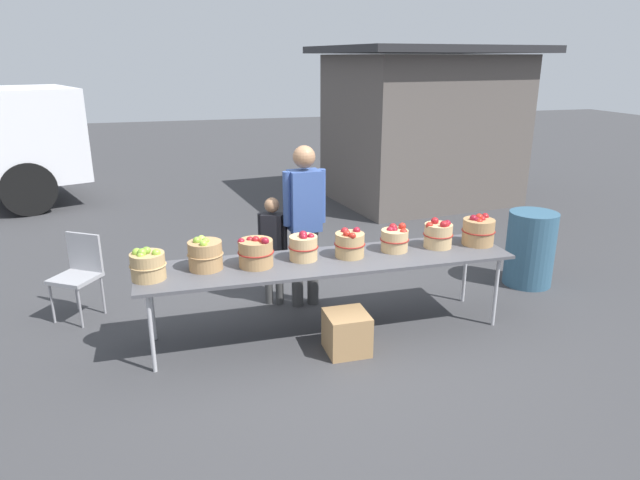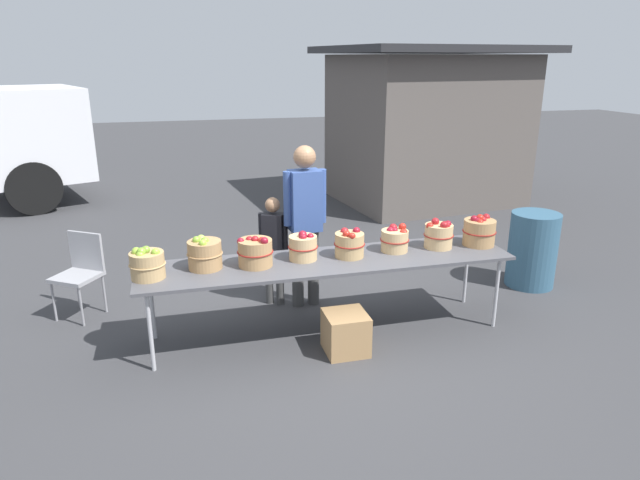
{
  "view_description": "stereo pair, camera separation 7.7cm",
  "coord_description": "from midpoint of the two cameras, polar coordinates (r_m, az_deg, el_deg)",
  "views": [
    {
      "loc": [
        -1.4,
        -4.72,
        2.56
      ],
      "look_at": [
        0.0,
        0.3,
        0.85
      ],
      "focal_mm": 31.44,
      "sensor_mm": 36.0,
      "label": 1
    },
    {
      "loc": [
        -1.33,
        -4.74,
        2.56
      ],
      "look_at": [
        0.0,
        0.3,
        0.85
      ],
      "focal_mm": 31.44,
      "sensor_mm": 36.0,
      "label": 2
    }
  ],
  "objects": [
    {
      "name": "vendor_adult",
      "position": [
        5.78,
        -1.14,
        2.65
      ],
      "size": [
        0.45,
        0.25,
        1.72
      ],
      "rotation": [
        0.0,
        0.0,
        3.22
      ],
      "color": "#3F3F3F",
      "rests_on": "ground"
    },
    {
      "name": "produce_crate",
      "position": [
        5.13,
        3.07,
        -9.4
      ],
      "size": [
        0.37,
        0.37,
        0.37
      ],
      "primitive_type": "cube",
      "color": "#A87F51",
      "rests_on": "ground"
    },
    {
      "name": "child_customer",
      "position": [
        5.91,
        -4.39,
        -0.25
      ],
      "size": [
        0.29,
        0.23,
        1.18
      ],
      "rotation": [
        0.0,
        0.0,
        2.72
      ],
      "color": "#3F3F3F",
      "rests_on": "ground"
    },
    {
      "name": "folding_chair",
      "position": [
        6.2,
        -22.86,
        -2.66
      ],
      "size": [
        0.55,
        0.55,
        0.86
      ],
      "rotation": [
        0.0,
        0.0,
        5.69
      ],
      "color": "#99999E",
      "rests_on": "ground"
    },
    {
      "name": "apple_basket_green_0",
      "position": [
        4.98,
        -16.78,
        -2.33
      ],
      "size": [
        0.31,
        0.31,
        0.29
      ],
      "color": "tan",
      "rests_on": "market_table"
    },
    {
      "name": "food_kiosk",
      "position": [
        10.54,
        11.0,
        11.42
      ],
      "size": [
        3.84,
        3.33,
        2.74
      ],
      "rotation": [
        0.0,
        0.0,
        0.13
      ],
      "color": "#59514C",
      "rests_on": "ground"
    },
    {
      "name": "apple_basket_red_0",
      "position": [
        5.08,
        -6.18,
        -1.22
      ],
      "size": [
        0.33,
        0.33,
        0.3
      ],
      "color": "#A87F51",
      "rests_on": "market_table"
    },
    {
      "name": "apple_basket_red_5",
      "position": [
        5.85,
        16.27,
        0.85
      ],
      "size": [
        0.33,
        0.33,
        0.32
      ],
      "color": "#A87F51",
      "rests_on": "market_table"
    },
    {
      "name": "apple_basket_red_4",
      "position": [
        5.67,
        12.37,
        0.51
      ],
      "size": [
        0.3,
        0.3,
        0.3
      ],
      "color": "tan",
      "rests_on": "market_table"
    },
    {
      "name": "trash_barrel",
      "position": [
        6.94,
        21.11,
        -0.92
      ],
      "size": [
        0.55,
        0.55,
        0.87
      ],
      "primitive_type": "cylinder",
      "color": "#335972",
      "rests_on": "ground"
    },
    {
      "name": "apple_basket_red_2",
      "position": [
        5.3,
        3.42,
        -0.42
      ],
      "size": [
        0.3,
        0.3,
        0.28
      ],
      "color": "tan",
      "rests_on": "market_table"
    },
    {
      "name": "market_table",
      "position": [
        5.26,
        1.25,
        -2.35
      ],
      "size": [
        3.5,
        0.76,
        0.75
      ],
      "color": "#4C4C51",
      "rests_on": "ground"
    },
    {
      "name": "apple_basket_red_3",
      "position": [
        5.5,
        8.03,
        0.06
      ],
      "size": [
        0.28,
        0.28,
        0.27
      ],
      "color": "tan",
      "rests_on": "market_table"
    },
    {
      "name": "apple_basket_red_1",
      "position": [
        5.22,
        -1.31,
        -0.7
      ],
      "size": [
        0.28,
        0.28,
        0.28
      ],
      "color": "tan",
      "rests_on": "market_table"
    },
    {
      "name": "ground_plane",
      "position": [
        5.55,
        1.2,
        -9.32
      ],
      "size": [
        40.0,
        40.0,
        0.0
      ],
      "primitive_type": "plane",
      "color": "#38383A"
    },
    {
      "name": "apple_basket_green_1",
      "position": [
        5.09,
        -11.24,
        -1.4
      ],
      "size": [
        0.32,
        0.32,
        0.3
      ],
      "color": "#A87F51",
      "rests_on": "market_table"
    }
  ]
}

